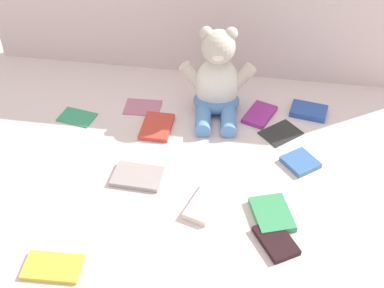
% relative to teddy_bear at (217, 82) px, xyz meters
% --- Properties ---
extents(ground_plane, '(3.20, 3.20, 0.00)m').
position_rel_teddy_bear_xyz_m(ground_plane, '(-0.05, -0.20, -0.11)').
color(ground_plane, silver).
extents(teddy_bear, '(0.25, 0.23, 0.29)m').
position_rel_teddy_bear_xyz_m(teddy_bear, '(0.00, 0.00, 0.00)').
color(teddy_bear, white).
rests_on(teddy_bear, ground_plane).
extents(book_case_0, '(0.09, 0.13, 0.01)m').
position_rel_teddy_bear_xyz_m(book_case_0, '(-0.17, -0.13, -0.10)').
color(book_case_0, '#C63D30').
rests_on(book_case_0, ground_plane).
extents(book_case_1, '(0.12, 0.14, 0.01)m').
position_rel_teddy_bear_xyz_m(book_case_1, '(0.14, -0.01, -0.10)').
color(book_case_1, '#952A8E').
rests_on(book_case_1, ground_plane).
extents(book_case_2, '(0.13, 0.15, 0.02)m').
position_rel_teddy_bear_xyz_m(book_case_2, '(0.20, -0.44, -0.10)').
color(book_case_2, '#399359').
rests_on(book_case_2, ground_plane).
extents(book_case_3, '(0.13, 0.14, 0.02)m').
position_rel_teddy_bear_xyz_m(book_case_3, '(0.21, -0.53, -0.10)').
color(book_case_3, black).
rests_on(book_case_3, ground_plane).
extents(book_case_4, '(0.13, 0.10, 0.02)m').
position_rel_teddy_bear_xyz_m(book_case_4, '(0.30, 0.03, -0.10)').
color(book_case_4, '#2A4EA9').
rests_on(book_case_4, ground_plane).
extents(book_case_5, '(0.12, 0.09, 0.01)m').
position_rel_teddy_bear_xyz_m(book_case_5, '(-0.24, -0.03, -0.11)').
color(book_case_5, '#B46984').
rests_on(book_case_5, ground_plane).
extents(book_case_6, '(0.11, 0.15, 0.02)m').
position_rel_teddy_bear_xyz_m(book_case_6, '(0.02, -0.43, -0.10)').
color(book_case_6, white).
rests_on(book_case_6, ground_plane).
extents(book_case_7, '(0.14, 0.10, 0.01)m').
position_rel_teddy_bear_xyz_m(book_case_7, '(-0.18, -0.35, -0.10)').
color(book_case_7, '#A09291').
rests_on(book_case_7, ground_plane).
extents(book_case_8, '(0.12, 0.12, 0.02)m').
position_rel_teddy_bear_xyz_m(book_case_8, '(0.27, -0.22, -0.10)').
color(book_case_8, '#3B68A7').
rests_on(book_case_8, ground_plane).
extents(book_case_9, '(0.15, 0.15, 0.01)m').
position_rel_teddy_bear_xyz_m(book_case_9, '(0.22, -0.09, -0.11)').
color(book_case_9, '#262827').
rests_on(book_case_9, ground_plane).
extents(book_case_10, '(0.13, 0.10, 0.01)m').
position_rel_teddy_bear_xyz_m(book_case_10, '(-0.44, -0.11, -0.11)').
color(book_case_10, '#319668').
rests_on(book_case_10, ground_plane).
extents(book_case_11, '(0.14, 0.09, 0.01)m').
position_rel_teddy_bear_xyz_m(book_case_11, '(-0.31, -0.69, -0.10)').
color(book_case_11, yellow).
rests_on(book_case_11, ground_plane).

